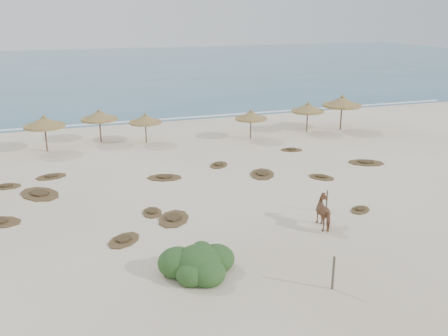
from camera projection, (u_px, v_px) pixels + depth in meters
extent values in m
plane|color=#F5E5CA|center=(237.00, 225.00, 24.69)|extent=(160.00, 160.00, 0.00)
cube|color=#29617C|center=(95.00, 68.00, 92.28)|extent=(200.00, 100.00, 0.01)
cube|color=white|center=(143.00, 121.00, 48.12)|extent=(70.00, 0.60, 0.01)
cylinder|color=brown|center=(46.00, 138.00, 37.41)|extent=(0.12, 0.12, 2.12)
cylinder|color=olive|center=(45.00, 126.00, 37.15)|extent=(3.87, 3.87, 0.18)
cone|color=olive|center=(44.00, 122.00, 37.05)|extent=(3.74, 3.74, 0.76)
cone|color=olive|center=(43.00, 116.00, 36.91)|extent=(0.36, 0.36, 0.22)
cylinder|color=brown|center=(100.00, 130.00, 40.11)|extent=(0.12, 0.12, 2.04)
cylinder|color=olive|center=(99.00, 119.00, 39.86)|extent=(3.80, 3.80, 0.18)
cone|color=olive|center=(99.00, 115.00, 39.76)|extent=(3.67, 3.67, 0.73)
cone|color=olive|center=(99.00, 110.00, 39.63)|extent=(0.35, 0.35, 0.21)
cylinder|color=brown|center=(146.00, 132.00, 39.89)|extent=(0.10, 0.10, 1.83)
cylinder|color=olive|center=(145.00, 122.00, 39.66)|extent=(3.34, 3.34, 0.16)
cone|color=olive|center=(145.00, 119.00, 39.57)|extent=(3.22, 3.22, 0.66)
cone|color=olive|center=(145.00, 114.00, 39.45)|extent=(0.31, 0.31, 0.19)
cylinder|color=brown|center=(251.00, 128.00, 41.14)|extent=(0.11, 0.11, 1.86)
cylinder|color=olive|center=(251.00, 119.00, 40.91)|extent=(3.39, 3.39, 0.16)
cone|color=olive|center=(251.00, 115.00, 40.82)|extent=(3.27, 3.27, 0.67)
cone|color=olive|center=(251.00, 110.00, 40.70)|extent=(0.32, 0.32, 0.20)
cylinder|color=brown|center=(307.00, 121.00, 43.47)|extent=(0.11, 0.11, 2.01)
cylinder|color=olive|center=(308.00, 111.00, 43.22)|extent=(2.93, 2.93, 0.17)
cone|color=olive|center=(308.00, 108.00, 43.12)|extent=(2.84, 2.84, 0.72)
cone|color=olive|center=(308.00, 103.00, 42.99)|extent=(0.34, 0.34, 0.21)
cylinder|color=brown|center=(341.00, 116.00, 44.27)|extent=(0.14, 0.14, 2.37)
cylinder|color=olive|center=(342.00, 106.00, 43.97)|extent=(3.62, 3.62, 0.20)
cone|color=olive|center=(342.00, 101.00, 43.86)|extent=(3.50, 3.50, 0.85)
cone|color=olive|center=(343.00, 96.00, 43.71)|extent=(0.41, 0.41, 0.25)
imported|color=brown|center=(326.00, 212.00, 24.30)|extent=(1.07, 1.92, 1.54)
cylinder|color=brown|center=(333.00, 273.00, 18.85)|extent=(0.13, 0.13, 1.36)
cylinder|color=brown|center=(327.00, 201.00, 26.20)|extent=(0.11, 0.11, 1.20)
ellipsoid|color=#2E5223|center=(198.00, 263.00, 19.94)|extent=(1.90, 1.90, 1.42)
ellipsoid|color=#2E5223|center=(216.00, 259.00, 20.49)|extent=(1.52, 1.52, 1.14)
ellipsoid|color=#2E5223|center=(178.00, 263.00, 20.06)|extent=(1.61, 1.61, 1.21)
ellipsoid|color=#2E5223|center=(208.00, 273.00, 19.44)|extent=(1.42, 1.42, 1.07)
ellipsoid|color=#2E5223|center=(192.00, 274.00, 19.44)|extent=(1.33, 1.33, 1.00)
ellipsoid|color=#2E5223|center=(206.00, 256.00, 20.94)|extent=(1.14, 1.14, 0.85)
ellipsoid|color=#2E5223|center=(202.00, 249.00, 20.36)|extent=(0.85, 0.85, 0.64)
ellipsoid|color=#2E5223|center=(191.00, 254.00, 19.82)|extent=(0.76, 0.76, 0.57)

